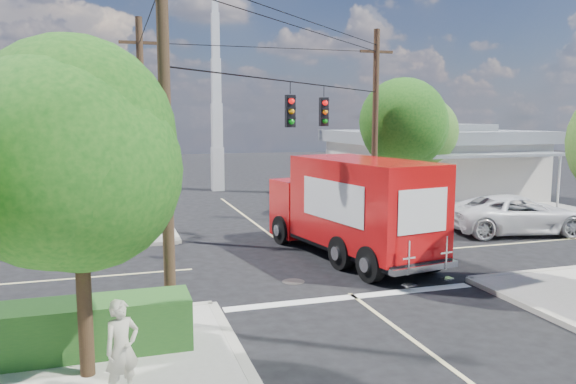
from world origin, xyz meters
name	(u,v)px	position (x,y,z in m)	size (l,w,h in m)	color
ground	(305,260)	(0.00, 0.00, 0.00)	(120.00, 120.00, 0.00)	black
sidewalk_ne	(418,201)	(10.88, 10.88, 0.07)	(14.12, 14.12, 0.14)	#A29D92
sidewalk_nw	(18,221)	(-10.88, 10.88, 0.07)	(14.12, 14.12, 0.14)	#A29D92
road_markings	(319,271)	(0.00, -1.47, 0.01)	(32.00, 32.00, 0.01)	beige
building_ne	(433,162)	(12.50, 11.97, 2.32)	(11.80, 10.20, 4.50)	beige
radio_tower	(217,109)	(0.50, 20.00, 5.64)	(0.80, 0.80, 17.00)	silver
tree_sw_front	(78,157)	(-6.99, -7.54, 4.33)	(3.88, 3.78, 6.03)	#422D1C
tree_ne_front	(398,123)	(7.21, 6.76, 4.77)	(4.21, 4.14, 6.66)	#422D1C
tree_ne_back	(421,133)	(9.81, 8.96, 4.19)	(3.77, 3.66, 5.82)	#422D1C
palm_nw_front	(84,118)	(-7.50, 7.50, 5.04)	(3.01, 3.08, 5.59)	#422D1C
palm_nw_back	(39,126)	(-9.50, 9.00, 4.67)	(3.01, 3.08, 5.19)	#422D1C
utility_poles	(250,128)	(-1.58, 1.60, 4.67)	(12.00, 10.68, 9.00)	#473321
picket_fence	(52,318)	(-7.80, -5.60, 0.68)	(5.94, 0.06, 1.00)	silver
hedge_sw	(37,332)	(-8.00, -6.40, 0.69)	(6.20, 1.20, 1.10)	#204F1D
vending_boxes	(388,206)	(6.50, 6.20, 0.69)	(1.90, 0.50, 1.10)	red
delivery_truck	(351,208)	(1.72, -0.13, 1.84)	(3.95, 8.66, 3.62)	black
parked_car	(517,214)	(10.38, 1.64, 0.84)	(2.80, 6.07, 1.69)	silver
pedestrian	(122,349)	(-6.36, -8.60, 1.03)	(0.65, 0.42, 1.77)	#BAB59C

